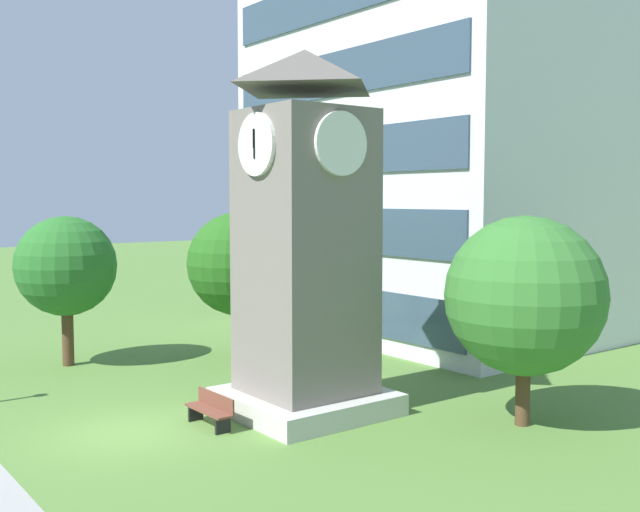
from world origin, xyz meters
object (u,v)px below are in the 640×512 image
clock_tower (305,253)px  tree_near_tower (239,264)px  park_bench (211,409)px  tree_by_building (525,296)px  tree_streetside (66,266)px

clock_tower → tree_near_tower: 7.80m
tree_near_tower → park_bench: bearing=-36.1°
park_bench → tree_by_building: (4.96, 6.73, 3.04)m
park_bench → tree_streetside: bearing=-176.4°
park_bench → tree_by_building: tree_by_building is taller
tree_near_tower → tree_by_building: 12.07m
clock_tower → tree_by_building: clock_tower is taller
tree_streetside → tree_by_building: 16.29m
park_bench → tree_by_building: size_ratio=0.32×
park_bench → tree_streetside: size_ratio=0.33×
tree_near_tower → tree_streetside: size_ratio=1.02×
tree_near_tower → tree_streetside: (-2.59, -5.70, 0.04)m
tree_streetside → tree_by_building: (14.54, 7.33, -0.13)m
tree_streetside → tree_by_building: size_ratio=0.97×
tree_streetside → tree_by_building: tree_by_building is taller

